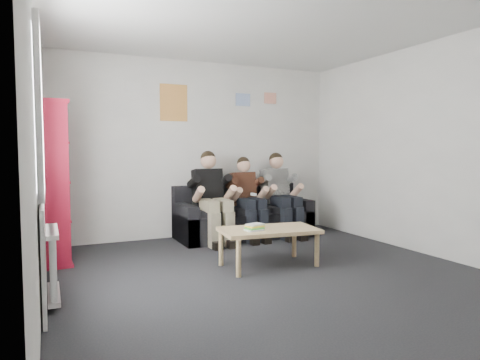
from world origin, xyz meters
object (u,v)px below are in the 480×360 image
(coffee_table, at_px, (269,233))
(person_right, at_px, (281,195))
(bookshelf, at_px, (56,182))
(sofa, at_px, (243,218))
(person_left, at_px, (213,198))
(person_middle, at_px, (248,198))

(coffee_table, bearing_deg, person_right, 55.44)
(person_right, bearing_deg, coffee_table, -130.11)
(bookshelf, distance_m, coffee_table, 2.61)
(bookshelf, bearing_deg, sofa, 5.09)
(bookshelf, relative_size, person_right, 1.47)
(person_left, height_order, person_middle, person_left)
(coffee_table, relative_size, person_right, 0.85)
(person_left, distance_m, person_right, 1.14)
(person_right, bearing_deg, person_middle, 174.13)
(sofa, distance_m, person_left, 0.71)
(bookshelf, distance_m, person_left, 2.11)
(person_left, relative_size, person_right, 1.02)
(person_left, bearing_deg, person_right, 1.77)
(person_left, bearing_deg, bookshelf, -172.87)
(bookshelf, distance_m, person_right, 3.25)
(sofa, xyz_separation_m, coffee_table, (-0.44, -1.66, 0.10))
(person_middle, xyz_separation_m, person_right, (0.57, -0.00, 0.02))
(person_left, xyz_separation_m, person_right, (1.14, 0.00, -0.01))
(bookshelf, relative_size, person_left, 1.43)
(bookshelf, height_order, person_left, bookshelf)
(sofa, bearing_deg, bookshelf, -171.56)
(person_left, relative_size, person_middle, 1.07)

